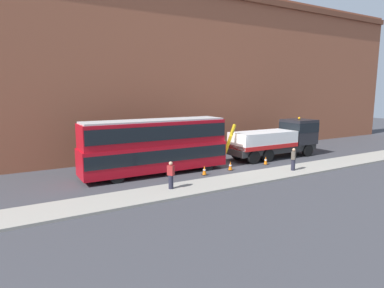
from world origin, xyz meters
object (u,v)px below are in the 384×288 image
(pedestrian_bystander, at_px, (293,160))
(traffic_cone_near_bus, at_px, (204,171))
(double_decker_bus, at_px, (155,144))
(recovery_tow_truck, at_px, (278,139))
(traffic_cone_midway, at_px, (230,166))
(traffic_cone_near_truck, at_px, (266,161))
(pedestrian_onlooker, at_px, (171,175))

(pedestrian_bystander, relative_size, traffic_cone_near_bus, 2.38)
(double_decker_bus, bearing_deg, traffic_cone_near_bus, -36.52)
(recovery_tow_truck, xyz_separation_m, traffic_cone_near_bus, (-9.42, -2.18, -1.42))
(double_decker_bus, bearing_deg, pedestrian_bystander, -27.46)
(double_decker_bus, bearing_deg, traffic_cone_midway, -19.25)
(traffic_cone_midway, bearing_deg, traffic_cone_near_bus, -174.62)
(pedestrian_bystander, xyz_separation_m, traffic_cone_near_truck, (0.06, 3.04, -0.64))
(double_decker_bus, relative_size, traffic_cone_midway, 15.36)
(recovery_tow_truck, bearing_deg, traffic_cone_midway, -163.92)
(traffic_cone_near_truck, bearing_deg, traffic_cone_midway, -177.94)
(traffic_cone_near_bus, bearing_deg, pedestrian_bystander, -22.98)
(pedestrian_bystander, height_order, traffic_cone_near_bus, pedestrian_bystander)
(pedestrian_onlooker, relative_size, pedestrian_bystander, 1.00)
(pedestrian_bystander, xyz_separation_m, traffic_cone_midway, (-3.74, 2.91, -0.64))
(traffic_cone_midway, distance_m, traffic_cone_near_truck, 3.80)
(traffic_cone_near_bus, bearing_deg, double_decker_bus, 143.16)
(traffic_cone_midway, bearing_deg, traffic_cone_near_truck, 2.06)
(recovery_tow_truck, height_order, traffic_cone_near_bus, recovery_tow_truck)
(double_decker_bus, height_order, traffic_cone_near_bus, double_decker_bus)
(pedestrian_onlooker, bearing_deg, recovery_tow_truck, -12.53)
(traffic_cone_near_truck, bearing_deg, recovery_tow_truck, 30.36)
(recovery_tow_truck, relative_size, pedestrian_onlooker, 5.93)
(double_decker_bus, relative_size, traffic_cone_near_bus, 15.36)
(pedestrian_bystander, xyz_separation_m, traffic_cone_near_bus, (-6.29, 2.67, -0.64))
(double_decker_bus, xyz_separation_m, traffic_cone_near_truck, (9.26, -1.81, -1.89))
(recovery_tow_truck, relative_size, traffic_cone_near_bus, 14.09)
(pedestrian_onlooker, xyz_separation_m, traffic_cone_midway, (6.44, 2.51, -0.64))
(pedestrian_bystander, bearing_deg, traffic_cone_midway, 22.34)
(pedestrian_bystander, relative_size, traffic_cone_midway, 2.38)
(recovery_tow_truck, xyz_separation_m, double_decker_bus, (-12.34, 0.00, 0.47))
(double_decker_bus, bearing_deg, recovery_tow_truck, 0.31)
(pedestrian_onlooker, height_order, traffic_cone_midway, pedestrian_onlooker)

